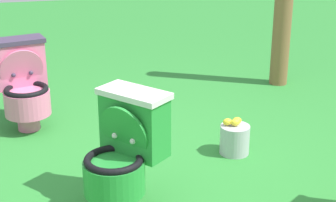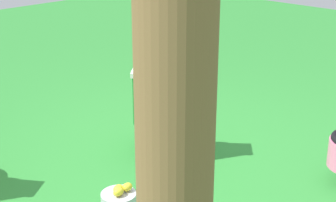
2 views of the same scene
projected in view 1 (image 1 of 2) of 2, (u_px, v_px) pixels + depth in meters
ground at (147, 179)px, 3.69m from camera, size 14.00×14.00×0.00m
toilet_pink at (23, 84)px, 4.40m from camera, size 0.50×0.57×0.73m
toilet_green at (124, 151)px, 3.24m from camera, size 0.64×0.62×0.73m
lemon_bucket at (235, 139)px, 4.02m from camera, size 0.22×0.22×0.28m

